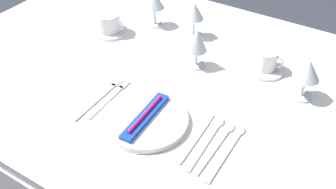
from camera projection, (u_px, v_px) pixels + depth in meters
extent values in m
cube|color=white|center=(192.00, 86.00, 1.27)|extent=(1.80, 1.10, 0.04)
cube|color=white|center=(253.00, 40.00, 1.70)|extent=(1.80, 0.01, 0.18)
cylinder|color=brown|center=(101.00, 49.00, 2.13)|extent=(0.07, 0.07, 0.70)
cylinder|color=white|center=(145.00, 120.00, 1.11)|extent=(0.24, 0.24, 0.02)
cube|color=blue|center=(145.00, 116.00, 1.10)|extent=(0.05, 0.21, 0.01)
cylinder|color=#CC268C|center=(145.00, 113.00, 1.09)|extent=(0.02, 0.17, 0.01)
cube|color=beige|center=(106.00, 102.00, 1.18)|extent=(0.02, 0.17, 0.00)
cube|color=beige|center=(124.00, 85.00, 1.24)|extent=(0.02, 0.04, 0.00)
cube|color=beige|center=(95.00, 102.00, 1.18)|extent=(0.02, 0.20, 0.00)
cube|color=beige|center=(117.00, 83.00, 1.25)|extent=(0.02, 0.04, 0.00)
cube|color=beige|center=(192.00, 142.00, 1.05)|extent=(0.03, 0.17, 0.00)
cube|color=beige|center=(208.00, 120.00, 1.11)|extent=(0.02, 0.06, 0.00)
cube|color=beige|center=(203.00, 147.00, 1.04)|extent=(0.02, 0.19, 0.00)
ellipsoid|color=beige|center=(220.00, 122.00, 1.11)|extent=(0.03, 0.04, 0.01)
cube|color=beige|center=(212.00, 151.00, 1.02)|extent=(0.01, 0.18, 0.00)
ellipsoid|color=beige|center=(230.00, 128.00, 1.09)|extent=(0.03, 0.04, 0.01)
cube|color=beige|center=(224.00, 157.00, 1.01)|extent=(0.02, 0.20, 0.00)
ellipsoid|color=beige|center=(240.00, 131.00, 1.08)|extent=(0.03, 0.04, 0.01)
cylinder|color=white|center=(110.00, 31.00, 1.50)|extent=(0.13, 0.13, 0.01)
cylinder|color=white|center=(109.00, 22.00, 1.47)|extent=(0.09, 0.09, 0.07)
torus|color=white|center=(118.00, 24.00, 1.45)|extent=(0.05, 0.01, 0.05)
cylinder|color=white|center=(264.00, 69.00, 1.31)|extent=(0.14, 0.14, 0.01)
cylinder|color=white|center=(266.00, 59.00, 1.28)|extent=(0.07, 0.07, 0.06)
torus|color=white|center=(277.00, 62.00, 1.27)|extent=(0.05, 0.01, 0.05)
cylinder|color=silver|center=(193.00, 35.00, 1.48)|extent=(0.07, 0.07, 0.01)
cylinder|color=silver|center=(194.00, 26.00, 1.46)|extent=(0.01, 0.01, 0.07)
cone|color=silver|center=(194.00, 11.00, 1.42)|extent=(0.07, 0.07, 0.06)
cylinder|color=silver|center=(301.00, 95.00, 1.20)|extent=(0.07, 0.07, 0.01)
cylinder|color=silver|center=(303.00, 87.00, 1.18)|extent=(0.01, 0.01, 0.06)
cone|color=silver|center=(308.00, 70.00, 1.14)|extent=(0.08, 0.08, 0.06)
cylinder|color=silver|center=(155.00, 24.00, 1.54)|extent=(0.06, 0.06, 0.01)
cylinder|color=silver|center=(155.00, 16.00, 1.52)|extent=(0.01, 0.01, 0.07)
cone|color=silver|center=(154.00, 0.00, 1.48)|extent=(0.08, 0.08, 0.06)
cylinder|color=silver|center=(196.00, 65.00, 1.33)|extent=(0.06, 0.06, 0.01)
cylinder|color=silver|center=(196.00, 57.00, 1.31)|extent=(0.01, 0.01, 0.06)
cone|color=silver|center=(197.00, 40.00, 1.27)|extent=(0.07, 0.07, 0.08)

